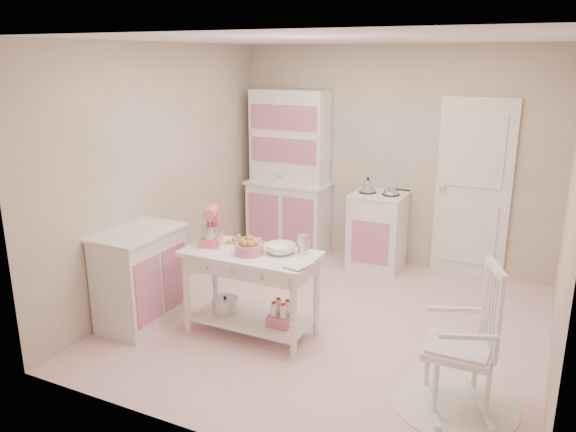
# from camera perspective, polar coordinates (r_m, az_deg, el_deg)

# --- Properties ---
(room_shell) EXTENTS (3.84, 3.84, 2.62)m
(room_shell) POSITION_cam_1_polar(r_m,az_deg,el_deg) (4.97, 4.80, 6.42)
(room_shell) COLOR pink
(room_shell) RESTS_ON ground
(door) EXTENTS (0.82, 0.05, 2.04)m
(door) POSITION_cam_1_polar(r_m,az_deg,el_deg) (6.65, 18.29, 2.60)
(door) COLOR white
(door) RESTS_ON ground
(hutch) EXTENTS (1.06, 0.50, 2.08)m
(hutch) POSITION_cam_1_polar(r_m,az_deg,el_deg) (7.07, 0.03, 4.35)
(hutch) COLOR white
(hutch) RESTS_ON ground
(stove) EXTENTS (0.62, 0.57, 0.92)m
(stove) POSITION_cam_1_polar(r_m,az_deg,el_deg) (6.75, 9.06, -1.52)
(stove) COLOR white
(stove) RESTS_ON ground
(base_cabinet) EXTENTS (0.54, 0.84, 0.92)m
(base_cabinet) POSITION_cam_1_polar(r_m,az_deg,el_deg) (5.48, -14.78, -6.08)
(base_cabinet) COLOR white
(base_cabinet) RESTS_ON ground
(lace_rug) EXTENTS (0.92, 0.92, 0.01)m
(lace_rug) POSITION_cam_1_polar(r_m,az_deg,el_deg) (4.52, 16.49, -17.73)
(lace_rug) COLOR white
(lace_rug) RESTS_ON ground
(rocking_chair) EXTENTS (0.71, 0.85, 1.10)m
(rocking_chair) POSITION_cam_1_polar(r_m,az_deg,el_deg) (4.25, 17.07, -11.60)
(rocking_chair) COLOR white
(rocking_chair) RESTS_ON ground
(work_table) EXTENTS (1.20, 0.60, 0.80)m
(work_table) POSITION_cam_1_polar(r_m,az_deg,el_deg) (5.12, -3.77, -7.86)
(work_table) COLOR white
(work_table) RESTS_ON ground
(stand_mixer) EXTENTS (0.29, 0.34, 0.34)m
(stand_mixer) POSITION_cam_1_polar(r_m,az_deg,el_deg) (5.15, -7.85, -1.08)
(stand_mixer) COLOR #ED6476
(stand_mixer) RESTS_ON work_table
(cookie_tray) EXTENTS (0.34, 0.24, 0.02)m
(cookie_tray) POSITION_cam_1_polar(r_m,az_deg,el_deg) (5.19, -4.32, -2.72)
(cookie_tray) COLOR silver
(cookie_tray) RESTS_ON work_table
(bread_basket) EXTENTS (0.25, 0.25, 0.09)m
(bread_basket) POSITION_cam_1_polar(r_m,az_deg,el_deg) (4.91, -3.95, -3.36)
(bread_basket) COLOR #C77294
(bread_basket) RESTS_ON work_table
(mixing_bowl) EXTENTS (0.27, 0.27, 0.08)m
(mixing_bowl) POSITION_cam_1_polar(r_m,az_deg,el_deg) (4.91, -0.76, -3.36)
(mixing_bowl) COLOR white
(mixing_bowl) RESTS_ON work_table
(metal_pitcher) EXTENTS (0.10, 0.10, 0.17)m
(metal_pitcher) POSITION_cam_1_polar(r_m,az_deg,el_deg) (4.89, 1.55, -2.91)
(metal_pitcher) COLOR silver
(metal_pitcher) RESTS_ON work_table
(recipe_book) EXTENTS (0.21, 0.25, 0.02)m
(recipe_book) POSITION_cam_1_polar(r_m,az_deg,el_deg) (4.67, 0.23, -4.79)
(recipe_book) COLOR white
(recipe_book) RESTS_ON work_table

